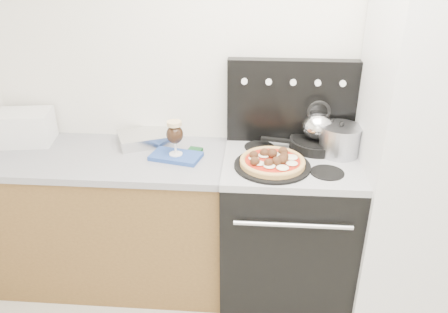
# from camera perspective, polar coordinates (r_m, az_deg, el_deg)

# --- Properties ---
(room_shell) EXTENTS (3.52, 3.01, 2.52)m
(room_shell) POSITION_cam_1_polar(r_m,az_deg,el_deg) (1.55, 8.64, -3.75)
(room_shell) COLOR beige
(room_shell) RESTS_ON ground
(base_cabinet) EXTENTS (1.45, 0.60, 0.86)m
(base_cabinet) POSITION_cam_1_polar(r_m,az_deg,el_deg) (2.89, -14.57, -8.13)
(base_cabinet) COLOR brown
(base_cabinet) RESTS_ON ground
(countertop) EXTENTS (1.48, 0.63, 0.04)m
(countertop) POSITION_cam_1_polar(r_m,az_deg,el_deg) (2.67, -15.63, -0.09)
(countertop) COLOR gray
(countertop) RESTS_ON base_cabinet
(stove_body) EXTENTS (0.76, 0.65, 0.88)m
(stove_body) POSITION_cam_1_polar(r_m,az_deg,el_deg) (2.73, 8.09, -9.42)
(stove_body) COLOR black
(stove_body) RESTS_ON ground
(cooktop) EXTENTS (0.76, 0.65, 0.04)m
(cooktop) POSITION_cam_1_polar(r_m,az_deg,el_deg) (2.50, 8.74, -0.78)
(cooktop) COLOR #ADADB2
(cooktop) RESTS_ON stove_body
(backguard) EXTENTS (0.76, 0.08, 0.50)m
(backguard) POSITION_cam_1_polar(r_m,az_deg,el_deg) (2.65, 8.76, 7.13)
(backguard) COLOR black
(backguard) RESTS_ON cooktop
(fridge) EXTENTS (0.64, 0.68, 1.90)m
(fridge) POSITION_cam_1_polar(r_m,az_deg,el_deg) (2.61, 24.35, -0.51)
(fridge) COLOR silver
(fridge) RESTS_ON ground
(toaster_oven) EXTENTS (0.35, 0.28, 0.20)m
(toaster_oven) POSITION_cam_1_polar(r_m,az_deg,el_deg) (2.95, -24.57, 3.48)
(toaster_oven) COLOR silver
(toaster_oven) RESTS_ON countertop
(foil_sheet) EXTENTS (0.40, 0.35, 0.07)m
(foil_sheet) POSITION_cam_1_polar(r_m,az_deg,el_deg) (2.75, -10.16, 2.43)
(foil_sheet) COLOR white
(foil_sheet) RESTS_ON countertop
(oven_mitt) EXTENTS (0.31, 0.22, 0.02)m
(oven_mitt) POSITION_cam_1_polar(r_m,az_deg,el_deg) (2.53, -6.29, 0.03)
(oven_mitt) COLOR #27489A
(oven_mitt) RESTS_ON countertop
(beer_glass) EXTENTS (0.12, 0.12, 0.21)m
(beer_glass) POSITION_cam_1_polar(r_m,az_deg,el_deg) (2.48, -6.42, 2.44)
(beer_glass) COLOR black
(beer_glass) RESTS_ON oven_mitt
(pizza_pan) EXTENTS (0.47, 0.47, 0.01)m
(pizza_pan) POSITION_cam_1_polar(r_m,az_deg,el_deg) (2.39, 6.32, -1.18)
(pizza_pan) COLOR black
(pizza_pan) RESTS_ON cooktop
(pizza) EXTENTS (0.38, 0.38, 0.05)m
(pizza) POSITION_cam_1_polar(r_m,az_deg,el_deg) (2.38, 6.35, -0.50)
(pizza) COLOR #F1C273
(pizza) RESTS_ON pizza_pan
(skillet) EXTENTS (0.36, 0.36, 0.06)m
(skillet) POSITION_cam_1_polar(r_m,az_deg,el_deg) (2.65, 11.87, 1.67)
(skillet) COLOR black
(skillet) RESTS_ON cooktop
(tea_kettle) EXTENTS (0.21, 0.21, 0.20)m
(tea_kettle) POSITION_cam_1_polar(r_m,az_deg,el_deg) (2.60, 12.12, 4.23)
(tea_kettle) COLOR silver
(tea_kettle) RESTS_ON skillet
(stock_pot) EXTENTS (0.28, 0.28, 0.16)m
(stock_pot) POSITION_cam_1_polar(r_m,az_deg,el_deg) (2.57, 14.86, 1.96)
(stock_pot) COLOR #ACADB5
(stock_pot) RESTS_ON cooktop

